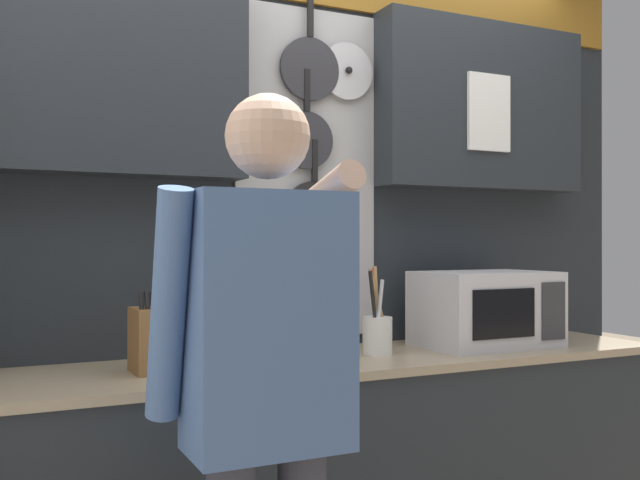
{
  "coord_description": "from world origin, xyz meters",
  "views": [
    {
      "loc": [
        -1.17,
        -2.26,
        1.32
      ],
      "look_at": [
        -0.0,
        0.18,
        1.33
      ],
      "focal_mm": 40.0,
      "sensor_mm": 36.0,
      "label": 1
    }
  ],
  "objects_px": {
    "microwave": "(486,309)",
    "person": "(266,375)",
    "utensil_crock": "(377,330)",
    "knife_block": "(151,339)"
  },
  "relations": [
    {
      "from": "microwave",
      "to": "utensil_crock",
      "type": "xyz_separation_m",
      "value": [
        -0.49,
        0.0,
        -0.06
      ]
    },
    {
      "from": "microwave",
      "to": "utensil_crock",
      "type": "height_order",
      "value": "utensil_crock"
    },
    {
      "from": "microwave",
      "to": "person",
      "type": "bearing_deg",
      "value": -151.11
    },
    {
      "from": "knife_block",
      "to": "person",
      "type": "relative_size",
      "value": 0.16
    },
    {
      "from": "utensil_crock",
      "to": "person",
      "type": "xyz_separation_m",
      "value": [
        -0.68,
        -0.65,
        0.0
      ]
    },
    {
      "from": "microwave",
      "to": "person",
      "type": "xyz_separation_m",
      "value": [
        -1.18,
        -0.65,
        -0.06
      ]
    },
    {
      "from": "utensil_crock",
      "to": "person",
      "type": "distance_m",
      "value": 0.94
    },
    {
      "from": "microwave",
      "to": "knife_block",
      "type": "height_order",
      "value": "microwave"
    },
    {
      "from": "knife_block",
      "to": "person",
      "type": "xyz_separation_m",
      "value": [
        0.14,
        -0.65,
        -0.01
      ]
    },
    {
      "from": "utensil_crock",
      "to": "person",
      "type": "relative_size",
      "value": 0.19
    }
  ]
}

